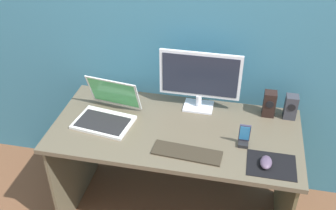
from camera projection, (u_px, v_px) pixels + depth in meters
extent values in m
cube|color=teal|center=(190.00, 14.00, 2.31)|extent=(6.00, 0.04, 2.50)
cube|color=brown|center=(175.00, 131.00, 2.27)|extent=(1.43, 0.68, 0.03)
cube|color=brown|center=(75.00, 160.00, 2.59)|extent=(0.02, 0.64, 0.69)
cube|color=brown|center=(285.00, 192.00, 2.36)|extent=(0.02, 0.64, 0.69)
cube|color=silver|center=(198.00, 106.00, 2.44)|extent=(0.18, 0.14, 0.01)
cylinder|color=silver|center=(199.00, 101.00, 2.42)|extent=(0.04, 0.04, 0.07)
cube|color=silver|center=(200.00, 75.00, 2.31)|extent=(0.49, 0.02, 0.29)
cube|color=#1E2333|center=(200.00, 76.00, 2.31)|extent=(0.45, 0.00, 0.26)
cube|color=#31333C|center=(291.00, 107.00, 2.31)|extent=(0.07, 0.07, 0.15)
cylinder|color=black|center=(292.00, 108.00, 2.28)|extent=(0.05, 0.00, 0.05)
cube|color=black|center=(269.00, 104.00, 2.33)|extent=(0.07, 0.07, 0.16)
cylinder|color=black|center=(270.00, 105.00, 2.29)|extent=(0.05, 0.00, 0.05)
cube|color=silver|center=(104.00, 122.00, 2.30)|extent=(0.36, 0.27, 0.02)
cube|color=black|center=(103.00, 122.00, 2.29)|extent=(0.31, 0.21, 0.00)
cube|color=silver|center=(114.00, 93.00, 2.35)|extent=(0.34, 0.12, 0.21)
cube|color=#4CB266|center=(113.00, 93.00, 2.35)|extent=(0.31, 0.11, 0.19)
cube|color=#2F281D|center=(187.00, 153.00, 2.09)|extent=(0.38, 0.14, 0.01)
cube|color=black|center=(271.00, 165.00, 2.01)|extent=(0.25, 0.20, 0.00)
ellipsoid|color=#504058|center=(266.00, 162.00, 2.00)|extent=(0.07, 0.10, 0.04)
cube|color=black|center=(243.00, 144.00, 2.14)|extent=(0.06, 0.05, 0.02)
cube|color=#35344B|center=(245.00, 133.00, 2.11)|extent=(0.06, 0.03, 0.12)
cube|color=#338CD8|center=(245.00, 133.00, 2.10)|extent=(0.05, 0.02, 0.10)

